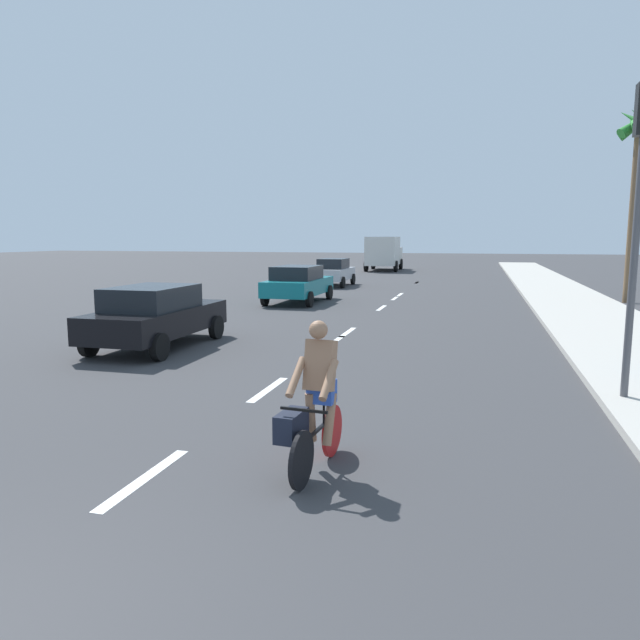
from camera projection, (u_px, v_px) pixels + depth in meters
name	position (u px, v px, depth m)	size (l,w,h in m)	color
ground_plane	(381.00, 308.00, 22.73)	(160.00, 160.00, 0.00)	#38383A
sidewalk_strip	(578.00, 307.00, 22.67)	(3.60, 80.00, 0.14)	#B2ADA3
lane_stripe_1	(145.00, 478.00, 6.73)	(0.16, 1.80, 0.01)	white
lane_stripe_2	(268.00, 389.00, 10.65)	(0.16, 1.80, 0.01)	white
lane_stripe_3	(335.00, 341.00, 15.54)	(0.16, 1.80, 0.01)	white
lane_stripe_4	(348.00, 332.00, 17.03)	(0.16, 1.80, 0.01)	white
lane_stripe_5	(381.00, 308.00, 22.89)	(0.16, 1.80, 0.01)	white
lane_stripe_6	(395.00, 298.00, 26.58)	(0.16, 1.80, 0.01)	white
lane_stripe_7	(400.00, 295.00, 28.07)	(0.16, 1.80, 0.01)	white
lane_stripe_8	(417.00, 282.00, 35.68)	(0.16, 1.80, 0.01)	white
lane_stripe_9	(417.00, 283.00, 35.61)	(0.16, 1.80, 0.01)	white
cyclist	(313.00, 404.00, 6.81)	(0.63, 1.71, 1.82)	black
parked_car_black	(156.00, 315.00, 14.59)	(2.05, 4.41, 1.57)	black
parked_car_teal	(298.00, 283.00, 24.66)	(2.11, 4.54, 1.57)	#14727A
parked_car_silver	(334.00, 271.00, 33.02)	(1.82, 3.87, 1.57)	#B7BABF
delivery_truck	(384.00, 252.00, 48.36)	(2.81, 6.30, 2.80)	beige
palm_tree_far	(638.00, 150.00, 23.85)	(1.91, 1.87, 8.19)	brown
traffic_signal	(640.00, 184.00, 9.19)	(0.28, 0.33, 5.20)	#4C4C51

